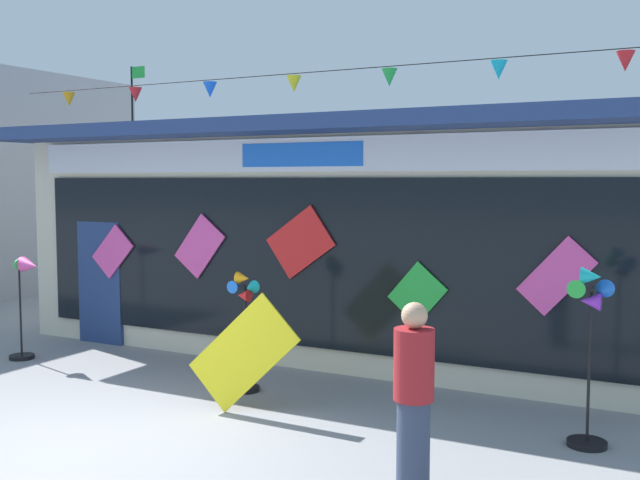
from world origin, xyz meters
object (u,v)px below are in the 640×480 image
object	(u,v)px
wind_spinner_center_left	(590,333)
person_near_camera	(413,396)
wind_spinner_left	(244,318)
display_kite_on_ground	(243,353)
kite_shop_building	(366,234)
wind_spinner_far_left	(27,290)

from	to	relation	value
wind_spinner_center_left	person_near_camera	world-z (taller)	wind_spinner_center_left
wind_spinner_left	display_kite_on_ground	world-z (taller)	wind_spinner_left
kite_shop_building	wind_spinner_center_left	size ratio (longest dim) A/B	5.99
wind_spinner_center_left	display_kite_on_ground	distance (m)	3.76
kite_shop_building	wind_spinner_left	xyz separation A→B (m)	(-0.12, -3.45, -0.84)
kite_shop_building	wind_spinner_far_left	bearing A→B (deg)	-137.68
wind_spinner_far_left	display_kite_on_ground	distance (m)	4.30
wind_spinner_left	person_near_camera	distance (m)	3.65
wind_spinner_far_left	display_kite_on_ground	xyz separation A→B (m)	(4.24, -0.62, -0.36)
wind_spinner_far_left	wind_spinner_center_left	distance (m)	7.92
wind_spinner_center_left	person_near_camera	size ratio (longest dim) A/B	1.09
kite_shop_building	wind_spinner_left	bearing A→B (deg)	-92.06
wind_spinner_far_left	kite_shop_building	bearing A→B (deg)	42.32
wind_spinner_left	wind_spinner_center_left	xyz separation A→B (m)	(4.14, -0.06, 0.22)
person_near_camera	kite_shop_building	bearing A→B (deg)	90.65
person_near_camera	display_kite_on_ground	world-z (taller)	person_near_camera
wind_spinner_left	display_kite_on_ground	xyz separation A→B (m)	(0.47, -0.72, -0.24)
wind_spinner_center_left	person_near_camera	distance (m)	2.28
wind_spinner_far_left	display_kite_on_ground	world-z (taller)	wind_spinner_far_left
wind_spinner_center_left	wind_spinner_left	bearing A→B (deg)	179.19
wind_spinner_left	wind_spinner_far_left	bearing A→B (deg)	-178.50
wind_spinner_far_left	person_near_camera	size ratio (longest dim) A/B	0.92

